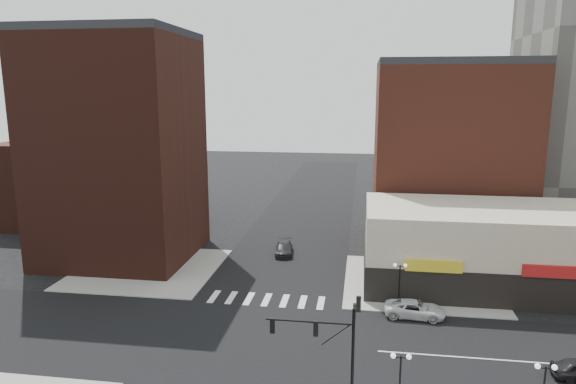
# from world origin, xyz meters

# --- Properties ---
(ground) EXTENTS (240.00, 240.00, 0.00)m
(ground) POSITION_xyz_m (0.00, 0.00, 0.00)
(ground) COLOR black
(ground) RESTS_ON ground
(road_ew) EXTENTS (200.00, 14.00, 0.02)m
(road_ew) POSITION_xyz_m (0.00, 0.00, 0.01)
(road_ew) COLOR black
(road_ew) RESTS_ON ground
(road_ns) EXTENTS (14.00, 200.00, 0.02)m
(road_ns) POSITION_xyz_m (0.00, 0.00, 0.01)
(road_ns) COLOR black
(road_ns) RESTS_ON ground
(sidewalk_nw) EXTENTS (15.00, 15.00, 0.12)m
(sidewalk_nw) POSITION_xyz_m (-14.50, 14.50, 0.06)
(sidewalk_nw) COLOR gray
(sidewalk_nw) RESTS_ON ground
(sidewalk_ne) EXTENTS (15.00, 15.00, 0.12)m
(sidewalk_ne) POSITION_xyz_m (14.50, 14.50, 0.06)
(sidewalk_ne) COLOR gray
(sidewalk_ne) RESTS_ON ground
(building_nw) EXTENTS (16.00, 15.00, 25.00)m
(building_nw) POSITION_xyz_m (-19.00, 18.50, 12.50)
(building_nw) COLOR #3B1A13
(building_nw) RESTS_ON ground
(building_nw_low) EXTENTS (20.00, 18.00, 12.00)m
(building_nw_low) POSITION_xyz_m (-32.00, 34.00, 6.00)
(building_nw_low) COLOR #3B1A13
(building_nw_low) RESTS_ON ground
(building_ne_midrise) EXTENTS (18.00, 15.00, 22.00)m
(building_ne_midrise) POSITION_xyz_m (19.00, 29.50, 11.00)
(building_ne_midrise) COLOR brown
(building_ne_midrise) RESTS_ON ground
(building_ne_row) EXTENTS (24.20, 12.20, 8.00)m
(building_ne_row) POSITION_xyz_m (21.00, 15.00, 3.30)
(building_ne_row) COLOR beige
(building_ne_row) RESTS_ON ground
(traffic_signal) EXTENTS (5.59, 3.09, 7.77)m
(traffic_signal) POSITION_xyz_m (7.24, -7.83, 4.96)
(traffic_signal) COLOR black
(traffic_signal) RESTS_ON ground
(street_lamp_se_a) EXTENTS (1.22, 0.32, 4.16)m
(street_lamp_se_a) POSITION_xyz_m (11.00, -8.00, 3.29)
(street_lamp_se_a) COLOR black
(street_lamp_se_a) RESTS_ON sidewalk_se
(street_lamp_se_b) EXTENTS (1.22, 0.32, 4.16)m
(street_lamp_se_b) POSITION_xyz_m (19.00, -8.00, 3.29)
(street_lamp_se_b) COLOR black
(street_lamp_se_b) RESTS_ON sidewalk_se
(street_lamp_ne) EXTENTS (1.22, 0.32, 4.16)m
(street_lamp_ne) POSITION_xyz_m (12.00, 8.00, 3.29)
(street_lamp_ne) COLOR black
(street_lamp_ne) RESTS_ON sidewalk_ne
(white_suv) EXTENTS (5.30, 2.70, 1.44)m
(white_suv) POSITION_xyz_m (13.29, 6.50, 0.72)
(white_suv) COLOR silver
(white_suv) RESTS_ON ground
(dark_sedan_north) EXTENTS (2.53, 5.08, 1.42)m
(dark_sedan_north) POSITION_xyz_m (-0.56, 21.82, 0.71)
(dark_sedan_north) COLOR black
(dark_sedan_north) RESTS_ON ground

